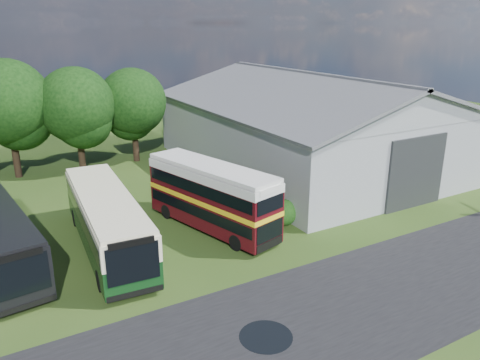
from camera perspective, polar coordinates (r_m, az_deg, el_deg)
ground at (r=22.82m, az=2.24°, el=-13.50°), size 120.00×120.00×0.00m
asphalt_road at (r=22.42m, az=13.22°, el=-14.68°), size 60.00×8.00×0.02m
puddle at (r=20.07m, az=3.17°, el=-18.57°), size 2.20×2.20×0.01m
storage_shed at (r=41.84m, az=8.28°, el=7.44°), size 18.80×24.80×8.15m
tree_mid at (r=41.64m, az=-26.50°, el=8.48°), size 6.80×6.80×9.60m
tree_right_a at (r=41.32m, az=-19.35°, el=8.60°), size 6.26×6.26×8.83m
tree_right_b at (r=43.28m, az=-12.97°, el=9.25°), size 5.98×5.98×8.45m
shrub_front at (r=30.00m, az=5.30°, el=-5.32°), size 1.70×1.70×1.70m
shrub_mid at (r=31.52m, az=3.22°, el=-4.05°), size 1.60×1.60×1.60m
shrub_back at (r=33.09m, az=1.34°, el=-2.90°), size 1.80×1.80×1.80m
bus_green_single at (r=26.96m, az=-15.92°, el=-4.77°), size 3.50×12.10×3.30m
bus_maroon_double at (r=28.55m, az=-3.46°, el=-2.11°), size 4.85×9.82×4.09m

